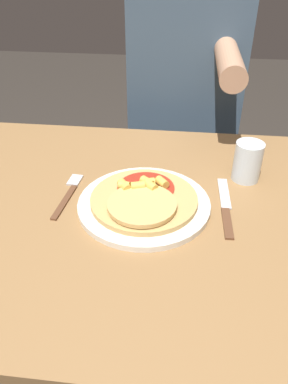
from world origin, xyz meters
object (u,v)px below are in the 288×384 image
pizza (144,199)px  fork (69,192)px  plate (144,204)px  person_diner (185,95)px  dining_table (124,242)px  knife (226,207)px  drinking_glass (248,161)px

pizza → fork: pizza is taller
plate → person_diner: bearing=83.4°
dining_table → fork: fork is taller
knife → person_diner: size_ratio=0.17×
dining_table → knife: knife is taller
knife → pizza: bearing=-173.9°
pizza → person_diner: 0.66m
fork → plate: bearing=-10.4°
pizza → drinking_glass: size_ratio=2.43×
pizza → fork: 0.19m
fork → knife: (0.36, -0.02, 0.00)m
knife → person_diner: person_diner is taller
dining_table → plate: bearing=7.2°
plate → pizza: (-0.00, -0.00, 0.02)m
pizza → fork: size_ratio=1.34×
pizza → drinking_glass: drinking_glass is taller
knife → drinking_glass: (0.05, 0.13, 0.05)m
dining_table → person_diner: size_ratio=1.00×
fork → person_diner: bearing=67.6°
dining_table → knife: bearing=5.4°
dining_table → pizza: (0.05, 0.00, 0.13)m
pizza → plate: bearing=80.6°
plate → person_diner: size_ratio=0.23×
dining_table → fork: bearing=163.7°
person_diner → dining_table: bearing=-100.5°
fork → drinking_glass: bearing=15.0°
dining_table → knife: size_ratio=5.76×
drinking_glass → person_diner: bearing=107.4°
dining_table → drinking_glass: 0.35m
plate → drinking_glass: bearing=31.5°
plate → fork: plate is taller
fork → drinking_glass: 0.43m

